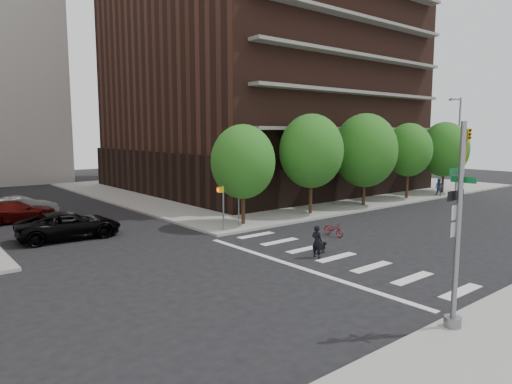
{
  "coord_description": "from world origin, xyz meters",
  "views": [
    {
      "loc": [
        -13.09,
        -13.79,
        5.83
      ],
      "look_at": [
        3.0,
        6.0,
        2.5
      ],
      "focal_mm": 32.0,
      "sensor_mm": 36.0,
      "label": 1
    }
  ],
  "objects_px": {
    "dog_walker": "(317,242)",
    "traffic_signal": "(458,242)",
    "parked_car_maroon": "(16,211)",
    "parked_car_silver": "(23,207)",
    "scooter": "(334,229)",
    "parked_car_black": "(69,225)",
    "pedestrian_far": "(439,187)"
  },
  "relations": [
    {
      "from": "dog_walker",
      "to": "traffic_signal",
      "type": "bearing_deg",
      "value": 154.89
    },
    {
      "from": "parked_car_maroon",
      "to": "parked_car_silver",
      "type": "relative_size",
      "value": 1.12
    },
    {
      "from": "parked_car_maroon",
      "to": "traffic_signal",
      "type": "bearing_deg",
      "value": -167.79
    },
    {
      "from": "traffic_signal",
      "to": "scooter",
      "type": "distance_m",
      "value": 12.79
    },
    {
      "from": "parked_car_black",
      "to": "parked_car_maroon",
      "type": "bearing_deg",
      "value": 14.21
    },
    {
      "from": "parked_car_maroon",
      "to": "pedestrian_far",
      "type": "distance_m",
      "value": 34.28
    },
    {
      "from": "parked_car_black",
      "to": "scooter",
      "type": "relative_size",
      "value": 3.58
    },
    {
      "from": "parked_car_silver",
      "to": "parked_car_maroon",
      "type": "bearing_deg",
      "value": 149.82
    },
    {
      "from": "traffic_signal",
      "to": "pedestrian_far",
      "type": "relative_size",
      "value": 3.87
    },
    {
      "from": "traffic_signal",
      "to": "scooter",
      "type": "xyz_separation_m",
      "value": [
        6.79,
        10.59,
        -2.3
      ]
    },
    {
      "from": "traffic_signal",
      "to": "pedestrian_far",
      "type": "distance_m",
      "value": 30.11
    },
    {
      "from": "traffic_signal",
      "to": "parked_car_black",
      "type": "bearing_deg",
      "value": 104.54
    },
    {
      "from": "parked_car_maroon",
      "to": "pedestrian_far",
      "type": "bearing_deg",
      "value": -110.58
    },
    {
      "from": "traffic_signal",
      "to": "dog_walker",
      "type": "bearing_deg",
      "value": 71.21
    },
    {
      "from": "dog_walker",
      "to": "parked_car_silver",
      "type": "bearing_deg",
      "value": 15.95
    },
    {
      "from": "parked_car_black",
      "to": "dog_walker",
      "type": "xyz_separation_m",
      "value": [
        7.78,
        -11.32,
        0.01
      ]
    },
    {
      "from": "parked_car_black",
      "to": "dog_walker",
      "type": "distance_m",
      "value": 13.74
    },
    {
      "from": "parked_car_black",
      "to": "pedestrian_far",
      "type": "distance_m",
      "value": 31.39
    },
    {
      "from": "pedestrian_far",
      "to": "parked_car_silver",
      "type": "bearing_deg",
      "value": -117.77
    },
    {
      "from": "parked_car_maroon",
      "to": "parked_car_silver",
      "type": "xyz_separation_m",
      "value": [
        0.8,
        1.78,
        0.01
      ]
    },
    {
      "from": "pedestrian_far",
      "to": "dog_walker",
      "type": "bearing_deg",
      "value": -78.55
    },
    {
      "from": "traffic_signal",
      "to": "parked_car_maroon",
      "type": "xyz_separation_m",
      "value": [
        -6.28,
        26.38,
        -1.98
      ]
    },
    {
      "from": "traffic_signal",
      "to": "dog_walker",
      "type": "height_order",
      "value": "traffic_signal"
    },
    {
      "from": "parked_car_silver",
      "to": "scooter",
      "type": "height_order",
      "value": "parked_car_silver"
    },
    {
      "from": "traffic_signal",
      "to": "parked_car_black",
      "type": "height_order",
      "value": "traffic_signal"
    },
    {
      "from": "parked_car_black",
      "to": "parked_car_silver",
      "type": "xyz_separation_m",
      "value": [
        -0.45,
        8.77,
        -0.03
      ]
    },
    {
      "from": "parked_car_silver",
      "to": "scooter",
      "type": "bearing_deg",
      "value": -151.05
    },
    {
      "from": "parked_car_maroon",
      "to": "pedestrian_far",
      "type": "relative_size",
      "value": 3.19
    },
    {
      "from": "pedestrian_far",
      "to": "traffic_signal",
      "type": "bearing_deg",
      "value": -65.17
    },
    {
      "from": "parked_car_maroon",
      "to": "scooter",
      "type": "relative_size",
      "value": 3.25
    },
    {
      "from": "parked_car_black",
      "to": "parked_car_silver",
      "type": "height_order",
      "value": "parked_car_black"
    },
    {
      "from": "pedestrian_far",
      "to": "parked_car_maroon",
      "type": "bearing_deg",
      "value": -114.5
    }
  ]
}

